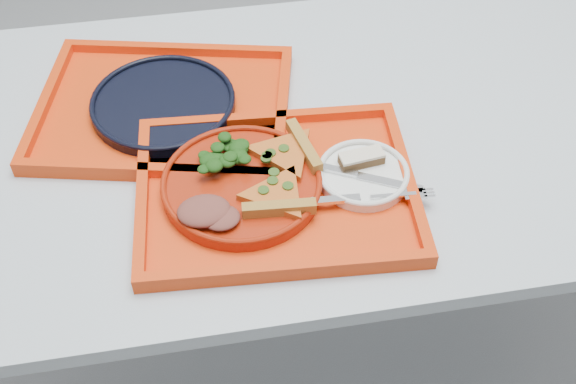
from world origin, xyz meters
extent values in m
plane|color=gray|center=(0.00, 0.00, 0.00)|extent=(10.00, 10.00, 0.00)
cube|color=#B2BCC8|center=(0.00, 0.00, 0.73)|extent=(1.60, 0.80, 0.03)
cylinder|color=gray|center=(-0.72, 0.32, 0.36)|extent=(0.05, 0.05, 0.72)
cylinder|color=gray|center=(0.72, 0.32, 0.36)|extent=(0.05, 0.05, 0.72)
cube|color=red|center=(-0.14, -0.15, 0.76)|extent=(0.47, 0.38, 0.01)
cube|color=red|center=(-0.31, 0.08, 0.76)|extent=(0.52, 0.44, 0.01)
cylinder|color=#991F0A|center=(-0.19, -0.14, 0.77)|extent=(0.26, 0.26, 0.02)
cylinder|color=white|center=(0.01, -0.15, 0.77)|extent=(0.15, 0.15, 0.01)
cylinder|color=black|center=(-0.31, 0.08, 0.77)|extent=(0.26, 0.26, 0.02)
ellipsoid|color=black|center=(-0.21, -0.09, 0.80)|extent=(0.09, 0.08, 0.04)
ellipsoid|color=brown|center=(-0.26, -0.21, 0.79)|extent=(0.08, 0.07, 0.02)
cube|color=#51371B|center=(0.01, -0.13, 0.78)|extent=(0.08, 0.04, 0.02)
cube|color=beige|center=(0.01, -0.13, 0.79)|extent=(0.08, 0.04, 0.00)
cube|color=silver|center=(0.01, -0.17, 0.78)|extent=(0.17, 0.10, 0.01)
cube|color=silver|center=(0.00, -0.21, 0.78)|extent=(0.19, 0.03, 0.01)
camera|label=1|loc=(-0.25, -0.94, 1.63)|focal=45.00mm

